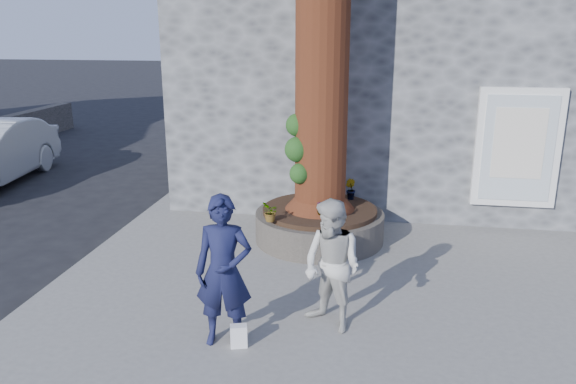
# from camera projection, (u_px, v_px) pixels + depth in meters

# --- Properties ---
(ground) EXTENTS (120.00, 120.00, 0.00)m
(ground) POSITION_uv_depth(u_px,v_px,m) (252.00, 291.00, 8.45)
(ground) COLOR black
(ground) RESTS_ON ground
(pavement) EXTENTS (9.00, 8.00, 0.12)m
(pavement) POSITION_uv_depth(u_px,v_px,m) (355.00, 267.00, 9.15)
(pavement) COLOR slate
(pavement) RESTS_ON ground
(yellow_line) EXTENTS (0.10, 30.00, 0.01)m
(yellow_line) POSITION_uv_depth(u_px,v_px,m) (96.00, 253.00, 9.88)
(yellow_line) COLOR yellow
(yellow_line) RESTS_ON ground
(stone_shop) EXTENTS (10.30, 8.30, 6.30)m
(stone_shop) POSITION_uv_depth(u_px,v_px,m) (412.00, 56.00, 13.99)
(stone_shop) COLOR #494A4D
(stone_shop) RESTS_ON ground
(planter) EXTENTS (2.30, 2.30, 0.60)m
(planter) POSITION_uv_depth(u_px,v_px,m) (319.00, 224.00, 10.11)
(planter) COLOR black
(planter) RESTS_ON pavement
(man) EXTENTS (0.72, 0.51, 1.86)m
(man) POSITION_uv_depth(u_px,v_px,m) (224.00, 272.00, 6.61)
(man) COLOR #15183B
(man) RESTS_ON pavement
(woman) EXTENTS (1.04, 1.00, 1.69)m
(woman) POSITION_uv_depth(u_px,v_px,m) (332.00, 266.00, 6.97)
(woman) COLOR beige
(woman) RESTS_ON pavement
(shopping_bag) EXTENTS (0.23, 0.17, 0.28)m
(shopping_bag) POSITION_uv_depth(u_px,v_px,m) (239.00, 336.00, 6.72)
(shopping_bag) COLOR white
(shopping_bag) RESTS_ON pavement
(plant_a) EXTENTS (0.24, 0.25, 0.39)m
(plant_a) POSITION_uv_depth(u_px,v_px,m) (333.00, 210.00, 9.28)
(plant_a) COLOR gray
(plant_a) RESTS_ON planter
(plant_b) EXTENTS (0.29, 0.29, 0.38)m
(plant_b) POSITION_uv_depth(u_px,v_px,m) (350.00, 189.00, 10.51)
(plant_b) COLOR gray
(plant_b) RESTS_ON planter
(plant_c) EXTENTS (0.19, 0.19, 0.29)m
(plant_c) POSITION_uv_depth(u_px,v_px,m) (321.00, 209.00, 9.49)
(plant_c) COLOR gray
(plant_c) RESTS_ON planter
(plant_d) EXTENTS (0.33, 0.35, 0.33)m
(plant_d) POSITION_uv_depth(u_px,v_px,m) (271.00, 212.00, 9.28)
(plant_d) COLOR gray
(plant_d) RESTS_ON planter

